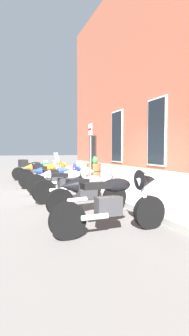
# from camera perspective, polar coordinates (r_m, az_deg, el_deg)

# --- Properties ---
(ground_plane) EXTENTS (140.00, 140.00, 0.00)m
(ground_plane) POSITION_cam_1_polar(r_m,az_deg,el_deg) (9.45, -1.23, -4.95)
(ground_plane) COLOR #565451
(sidewalk) EXTENTS (27.29, 2.69, 0.14)m
(sidewalk) POSITION_cam_1_polar(r_m,az_deg,el_deg) (9.94, 6.17, -4.13)
(sidewalk) COLOR gray
(sidewalk) RESTS_ON ground_plane
(motorcycle_black_naked) EXTENTS (0.62, 2.05, 0.94)m
(motorcycle_black_naked) POSITION_cam_1_polar(r_m,az_deg,el_deg) (13.49, -12.45, -0.42)
(motorcycle_black_naked) COLOR black
(motorcycle_black_naked) RESTS_ON ground_plane
(motorcycle_green_touring) EXTENTS (0.80, 2.13, 1.33)m
(motorcycle_green_touring) POSITION_cam_1_polar(r_m,az_deg,el_deg) (11.98, -11.21, -0.53)
(motorcycle_green_touring) COLOR black
(motorcycle_green_touring) RESTS_ON ground_plane
(motorcycle_orange_sport) EXTENTS (0.70, 2.18, 1.02)m
(motorcycle_orange_sport) POSITION_cam_1_polar(r_m,az_deg,el_deg) (10.65, -9.38, -1.01)
(motorcycle_orange_sport) COLOR black
(motorcycle_orange_sport) RESTS_ON ground_plane
(motorcycle_blue_sport) EXTENTS (0.62, 2.14, 0.99)m
(motorcycle_blue_sport) POSITION_cam_1_polar(r_m,az_deg,el_deg) (9.02, -6.88, -1.91)
(motorcycle_blue_sport) COLOR black
(motorcycle_blue_sport) RESTS_ON ground_plane
(motorcycle_white_sport) EXTENTS (0.63, 2.02, 1.00)m
(motorcycle_white_sport) POSITION_cam_1_polar(r_m,az_deg,el_deg) (7.60, -4.98, -2.91)
(motorcycle_white_sport) COLOR black
(motorcycle_white_sport) RESTS_ON ground_plane
(motorcycle_grey_naked) EXTENTS (0.67, 2.00, 0.92)m
(motorcycle_grey_naked) POSITION_cam_1_polar(r_m,az_deg,el_deg) (6.22, -1.04, -5.14)
(motorcycle_grey_naked) COLOR black
(motorcycle_grey_naked) RESTS_ON ground_plane
(motorcycle_black_sport) EXTENTS (0.62, 2.15, 1.08)m
(motorcycle_black_sport) POSITION_cam_1_polar(r_m,az_deg,el_deg) (4.71, 4.49, -6.54)
(motorcycle_black_sport) COLOR black
(motorcycle_black_sport) RESTS_ON ground_plane
(parking_sign) EXTENTS (0.36, 0.07, 2.38)m
(parking_sign) POSITION_cam_1_polar(r_m,az_deg,el_deg) (11.16, -0.85, 5.03)
(parking_sign) COLOR #4C4C51
(parking_sign) RESTS_ON sidewalk
(barrel_planter) EXTENTS (0.67, 0.67, 1.02)m
(barrel_planter) POSITION_cam_1_polar(r_m,az_deg,el_deg) (12.52, -0.19, -0.22)
(barrel_planter) COLOR brown
(barrel_planter) RESTS_ON sidewalk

